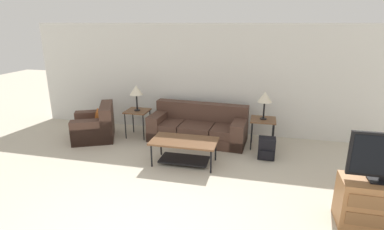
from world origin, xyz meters
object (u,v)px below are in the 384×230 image
couch (198,128)px  side_table_left (137,113)px  tv_console (377,204)px  table_lamp_right (265,98)px  side_table_right (263,122)px  table_lamp_left (136,91)px  backpack (267,148)px  armchair (96,126)px  coffee_table (184,146)px

couch → side_table_left: (-1.44, -0.10, 0.28)m
couch → tv_console: size_ratio=2.35×
table_lamp_right → tv_console: (1.50, -2.36, -0.79)m
couch → side_table_right: size_ratio=3.48×
table_lamp_left → backpack: size_ratio=1.36×
armchair → backpack: bearing=-3.3°
coffee_table → side_table_left: (-1.44, 1.16, 0.22)m
couch → tv_console: couch is taller
tv_console → armchair: bearing=159.2°
side_table_right → table_lamp_right: table_lamp_right is taller
coffee_table → table_lamp_left: bearing=141.2°
armchair → table_lamp_right: 3.90m
armchair → coffee_table: armchair is taller
armchair → backpack: (3.90, -0.23, -0.07)m
table_lamp_left → backpack: (2.98, -0.57, -0.90)m
backpack → side_table_left: bearing=169.2°
side_table_right → table_lamp_right: bearing=63.4°
side_table_right → backpack: (0.10, -0.57, -0.36)m
table_lamp_left → table_lamp_right: same height
side_table_right → table_lamp_left: bearing=180.0°
couch → tv_console: (2.94, -2.46, 0.03)m
side_table_left → table_lamp_left: size_ratio=1.08×
tv_console → coffee_table: bearing=157.8°
table_lamp_right → coffee_table: bearing=-141.3°
couch → armchair: size_ratio=1.74×
side_table_right → table_lamp_right: (0.00, 0.00, 0.54)m
table_lamp_right → backpack: 1.07m
couch → table_lamp_right: size_ratio=3.75×
couch → backpack: (1.53, -0.67, -0.08)m
armchair → table_lamp_left: 1.28m
couch → table_lamp_right: table_lamp_right is taller
tv_console → backpack: bearing=128.1°
armchair → table_lamp_right: bearing=5.2°
table_lamp_right → couch: bearing=176.1°
table_lamp_left → tv_console: bearing=-28.3°
table_lamp_left → side_table_right: bearing=-0.0°
side_table_left → table_lamp_right: bearing=0.0°
table_lamp_left → backpack: 3.16m
armchair → backpack: size_ratio=2.92×
side_table_right → tv_console: 2.81m
backpack → table_lamp_right: bearing=99.8°
side_table_right → table_lamp_right: size_ratio=1.08×
table_lamp_left → table_lamp_right: bearing=0.0°
table_lamp_left → table_lamp_right: size_ratio=1.00×
side_table_left → backpack: side_table_left is taller
armchair → side_table_left: (0.92, 0.34, 0.28)m
coffee_table → side_table_right: size_ratio=1.94×
couch → backpack: size_ratio=5.08×
couch → coffee_table: bearing=-90.3°
side_table_left → couch: bearing=3.9°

